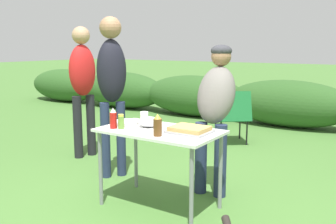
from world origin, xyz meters
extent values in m
plane|color=#477533|center=(0.00, 0.00, 0.00)|extent=(60.00, 60.00, 0.00)
ellipsoid|color=#2D5623|center=(-6.00, 4.24, 0.44)|extent=(2.40, 0.90, 0.87)
ellipsoid|color=#2D5623|center=(-4.00, 4.24, 0.44)|extent=(2.40, 0.90, 0.87)
ellipsoid|color=#2D5623|center=(-2.00, 4.24, 0.44)|extent=(2.40, 0.90, 0.87)
ellipsoid|color=#2D5623|center=(0.00, 4.24, 0.44)|extent=(2.40, 0.90, 0.87)
cube|color=silver|center=(0.00, 0.00, 0.73)|extent=(1.10, 0.64, 0.02)
cylinder|color=gray|center=(-0.49, -0.27, 0.36)|extent=(0.04, 0.04, 0.71)
cylinder|color=gray|center=(0.49, -0.27, 0.36)|extent=(0.04, 0.04, 0.71)
cylinder|color=gray|center=(-0.49, 0.27, 0.36)|extent=(0.04, 0.04, 0.71)
cylinder|color=gray|center=(0.49, 0.27, 0.36)|extent=(0.04, 0.04, 0.71)
cube|color=#9E9EA3|center=(0.29, 0.05, 0.75)|extent=(0.36, 0.30, 0.02)
cube|color=tan|center=(0.29, 0.05, 0.78)|extent=(0.32, 0.26, 0.04)
cylinder|color=white|center=(-0.40, 0.01, 0.76)|extent=(0.24, 0.24, 0.04)
ellipsoid|color=silver|center=(-0.16, 0.05, 0.79)|extent=(0.20, 0.20, 0.10)
cylinder|color=white|center=(-0.32, 0.20, 0.79)|extent=(0.08, 0.08, 0.11)
cylinder|color=red|center=(-0.39, -0.18, 0.81)|extent=(0.06, 0.06, 0.15)
cone|color=white|center=(-0.39, -0.18, 0.91)|extent=(0.05, 0.05, 0.04)
cylinder|color=brown|center=(0.12, -0.21, 0.81)|extent=(0.07, 0.07, 0.15)
cone|color=gold|center=(0.12, -0.21, 0.91)|extent=(0.06, 0.06, 0.04)
cylinder|color=olive|center=(-0.32, -0.16, 0.80)|extent=(0.06, 0.06, 0.12)
cylinder|color=#D1CC47|center=(-0.32, -0.16, 0.87)|extent=(0.05, 0.05, 0.02)
cylinder|color=#232D4C|center=(0.16, 0.51, 0.37)|extent=(0.12, 0.12, 0.74)
cylinder|color=#232D4C|center=(0.37, 0.53, 0.37)|extent=(0.12, 0.12, 0.74)
ellipsoid|color=slate|center=(0.26, 0.63, 1.01)|extent=(0.41, 0.50, 0.66)
sphere|color=#936B4C|center=(0.25, 0.74, 1.39)|extent=(0.20, 0.20, 0.20)
ellipsoid|color=#333338|center=(0.25, 0.74, 1.44)|extent=(0.21, 0.21, 0.12)
cylinder|color=#232D4C|center=(-0.97, 0.33, 0.43)|extent=(0.11, 0.11, 0.87)
cylinder|color=#232D4C|center=(-0.86, 0.48, 0.43)|extent=(0.11, 0.11, 0.87)
ellipsoid|color=black|center=(-0.92, 0.40, 1.22)|extent=(0.39, 0.41, 0.70)
sphere|color=#936B4C|center=(-0.92, 0.40, 1.69)|extent=(0.24, 0.24, 0.24)
cylinder|color=black|center=(-1.80, 0.70, 0.42)|extent=(0.12, 0.12, 0.84)
cylinder|color=black|center=(-1.75, 0.89, 0.42)|extent=(0.12, 0.12, 0.84)
ellipsoid|color=red|center=(-1.78, 0.80, 1.17)|extent=(0.35, 0.42, 0.68)
sphere|color=tan|center=(-1.78, 0.80, 1.63)|extent=(0.23, 0.23, 0.23)
cube|color=#19602D|center=(-0.42, 2.59, 0.39)|extent=(0.64, 0.64, 0.03)
cube|color=#19602D|center=(-0.25, 2.37, 0.61)|extent=(0.46, 0.41, 0.44)
cylinder|color=black|center=(-0.45, 2.31, 0.19)|extent=(0.02, 0.02, 0.38)
cylinder|color=black|center=(-0.14, 2.55, 0.19)|extent=(0.02, 0.02, 0.38)
cylinder|color=black|center=(-0.70, 2.62, 0.19)|extent=(0.02, 0.02, 0.38)
cylinder|color=black|center=(-0.38, 2.87, 0.19)|extent=(0.02, 0.02, 0.38)
cylinder|color=black|center=(-0.60, 2.45, 0.56)|extent=(0.27, 0.34, 0.02)
cylinder|color=black|center=(-0.23, 2.73, 0.56)|extent=(0.27, 0.34, 0.02)
camera|label=1|loc=(1.87, -2.74, 1.49)|focal=40.00mm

